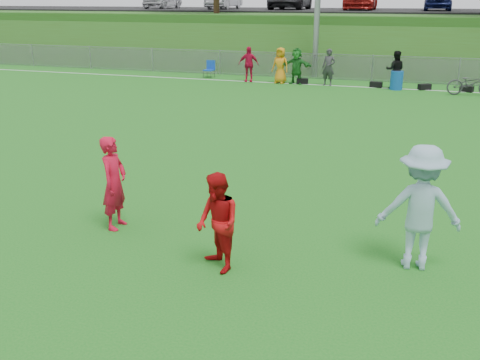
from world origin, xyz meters
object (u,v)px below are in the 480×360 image
at_px(player_red_center, 218,223).
at_px(recycling_bin, 397,80).
at_px(bicycle, 471,83).
at_px(player_red_left, 114,183).
at_px(player_blue, 420,208).

relative_size(player_red_center, recycling_bin, 1.86).
xyz_separation_m(recycling_bin, bicycle, (3.06, -0.56, 0.10)).
height_order(player_red_left, player_red_center, player_red_left).
bearing_deg(recycling_bin, player_blue, -86.65).
bearing_deg(player_blue, player_red_center, 11.66).
bearing_deg(bicycle, player_red_left, 148.30).
relative_size(recycling_bin, bicycle, 0.42).
height_order(recycling_bin, bicycle, bicycle).
distance_m(player_red_left, recycling_bin, 17.83).
xyz_separation_m(player_red_left, recycling_bin, (4.16, 17.33, -0.43)).
relative_size(player_blue, recycling_bin, 2.35).
bearing_deg(player_red_left, player_blue, -91.21).
xyz_separation_m(player_blue, recycling_bin, (-1.01, 17.23, -0.56)).
xyz_separation_m(player_red_left, bicycle, (7.23, 16.77, -0.34)).
bearing_deg(recycling_bin, player_red_center, -95.82).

